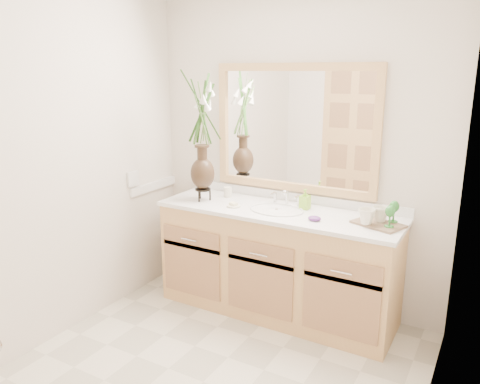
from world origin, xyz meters
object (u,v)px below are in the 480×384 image
Objects in this scene: flower_vase at (202,122)px; tumbler at (228,192)px; tray at (378,224)px; soap_bottle at (305,200)px.

flower_vase is 0.62m from tumbler.
tray is at bearing 2.72° from flower_vase.
tray is at bearing -5.48° from tumbler.
tumbler reaches higher than tray.
soap_bottle reaches higher than tray.
soap_bottle is at bearing -0.54° from tumbler.
soap_bottle is 0.43× the size of tray.
tumbler is 0.26× the size of tray.
soap_bottle is 0.59m from tray.
tumbler is at bearing -165.22° from tray.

